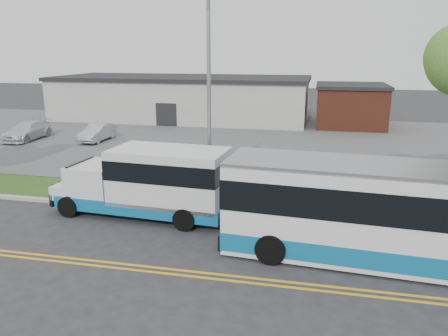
% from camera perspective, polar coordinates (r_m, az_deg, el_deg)
% --- Properties ---
extents(ground, '(140.00, 140.00, 0.00)m').
position_cam_1_polar(ground, '(18.93, -12.87, -6.36)').
color(ground, '#28282B').
rests_on(ground, ground).
extents(lane_line_north, '(70.00, 0.12, 0.01)m').
position_cam_1_polar(lane_line_north, '(15.84, -18.85, -11.15)').
color(lane_line_north, gold).
rests_on(lane_line_north, ground).
extents(lane_line_south, '(70.00, 0.12, 0.01)m').
position_cam_1_polar(lane_line_south, '(15.61, -19.42, -11.60)').
color(lane_line_south, gold).
rests_on(lane_line_south, ground).
extents(curb, '(80.00, 0.30, 0.15)m').
position_cam_1_polar(curb, '(19.83, -11.54, -5.05)').
color(curb, '#9E9B93').
rests_on(curb, ground).
extents(verge, '(80.00, 3.30, 0.10)m').
position_cam_1_polar(verge, '(21.40, -9.61, -3.52)').
color(verge, '#2B4717').
rests_on(verge, ground).
extents(parking_lot, '(80.00, 25.00, 0.10)m').
position_cam_1_polar(parking_lot, '(34.44, -0.88, 3.74)').
color(parking_lot, '#4C4C4F').
rests_on(parking_lot, ground).
extents(commercial_building, '(25.40, 10.40, 4.35)m').
position_cam_1_polar(commercial_building, '(45.26, -5.44, 9.11)').
color(commercial_building, '#9E9E99').
rests_on(commercial_building, ground).
extents(brick_wing, '(6.30, 7.30, 3.90)m').
position_cam_1_polar(brick_wing, '(42.23, 16.19, 7.87)').
color(brick_wing, brown).
rests_on(brick_wing, ground).
extents(streetlight_near, '(0.35, 1.53, 9.50)m').
position_cam_1_polar(streetlight_near, '(19.26, -2.04, 10.41)').
color(streetlight_near, gray).
rests_on(streetlight_near, verge).
extents(shuttle_bus, '(7.80, 3.01, 2.93)m').
position_cam_1_polar(shuttle_bus, '(18.46, -9.25, -1.57)').
color(shuttle_bus, '#0D5D91').
rests_on(shuttle_bus, ground).
extents(transit_bus, '(12.02, 3.60, 3.29)m').
position_cam_1_polar(transit_bus, '(15.24, 22.78, -5.80)').
color(transit_bus, silver).
rests_on(transit_bus, ground).
extents(pedestrian, '(0.68, 0.52, 1.67)m').
position_cam_1_polar(pedestrian, '(21.07, -15.58, -1.65)').
color(pedestrian, black).
rests_on(pedestrian, verge).
extents(parked_car_a, '(1.41, 3.94, 1.29)m').
position_cam_1_polar(parked_car_a, '(34.97, -16.21, 4.48)').
color(parked_car_a, '#AFB2B7').
rests_on(parked_car_a, parking_lot).
extents(parked_car_b, '(2.12, 4.84, 1.38)m').
position_cam_1_polar(parked_car_b, '(37.37, -24.33, 4.45)').
color(parked_car_b, silver).
rests_on(parked_car_b, parking_lot).
extents(grocery_bag_left, '(0.32, 0.32, 0.32)m').
position_cam_1_polar(grocery_bag_left, '(21.20, -16.48, -3.53)').
color(grocery_bag_left, white).
rests_on(grocery_bag_left, verge).
extents(grocery_bag_right, '(0.32, 0.32, 0.32)m').
position_cam_1_polar(grocery_bag_right, '(21.34, -14.43, -3.25)').
color(grocery_bag_right, white).
rests_on(grocery_bag_right, verge).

